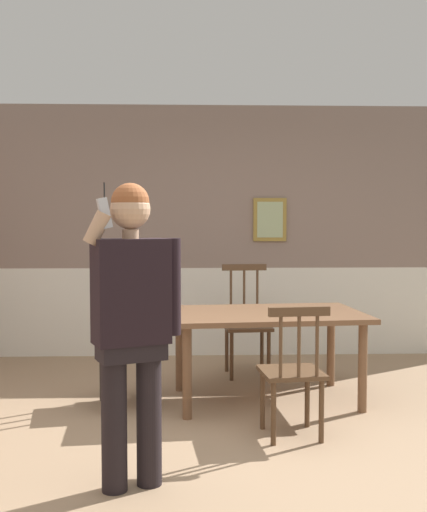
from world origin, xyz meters
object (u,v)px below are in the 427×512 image
at_px(chair_near_window, 121,347).
at_px(chair_at_table_head, 293,372).
at_px(chair_by_doorway, 247,323).
at_px(person_figure, 132,315).
at_px(dining_table, 266,322).

relative_size(chair_near_window, chair_at_table_head, 1.11).
distance_m(chair_near_window, chair_by_doorway, 1.46).
bearing_deg(person_figure, chair_at_table_head, -165.28).
height_order(dining_table, chair_by_doorway, chair_by_doorway).
distance_m(dining_table, chair_near_window, 1.18).
height_order(chair_at_table_head, person_figure, person_figure).
relative_size(dining_table, chair_by_doorway, 1.56).
bearing_deg(chair_by_doorway, chair_near_window, 38.23).
bearing_deg(chair_near_window, person_figure, -1.69).
xyz_separation_m(chair_at_table_head, person_figure, (-1.00, -0.76, 0.51)).
bearing_deg(chair_at_table_head, person_figure, -148.96).
relative_size(dining_table, chair_at_table_head, 1.79).
distance_m(chair_by_doorway, chair_at_table_head, 1.76).
relative_size(dining_table, person_figure, 0.97).
height_order(chair_near_window, chair_at_table_head, chair_near_window).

